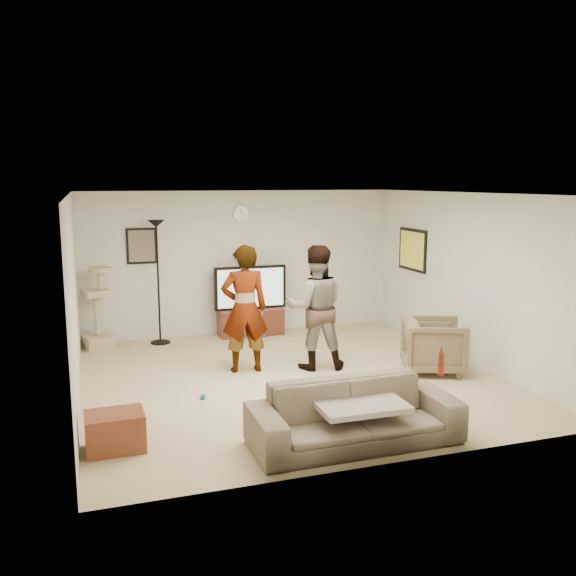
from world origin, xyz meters
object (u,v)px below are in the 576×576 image
object	(u,v)px
tv	(250,287)
armchair	(434,346)
person_left	(244,309)
tv_stand	(251,322)
beer_bottle	(441,364)
floor_lamp	(158,283)
person_right	(315,307)
sofa	(355,414)
cat_tree	(97,308)
side_table	(115,431)

from	to	relation	value
tv	armchair	world-z (taller)	tv
person_left	armchair	distance (m)	2.72
tv_stand	person_left	size ratio (longest dim) A/B	0.62
person_left	beer_bottle	bearing A→B (deg)	122.41
floor_lamp	person_right	size ratio (longest dim) A/B	1.15
tv	armchair	xyz separation A→B (m)	(1.91, -2.86, -0.46)
tv_stand	tv	world-z (taller)	tv
tv_stand	beer_bottle	xyz separation A→B (m)	(0.84, -4.73, 0.52)
person_right	tv	bearing A→B (deg)	-68.39
person_left	sofa	distance (m)	2.83
tv_stand	beer_bottle	distance (m)	4.83
floor_lamp	sofa	size ratio (longest dim) A/B	0.95
tv	beer_bottle	distance (m)	4.80
cat_tree	person_right	world-z (taller)	person_right
armchair	sofa	bearing A→B (deg)	153.96
floor_lamp	armchair	bearing A→B (deg)	-38.44
floor_lamp	tv	bearing A→B (deg)	3.37
floor_lamp	person_right	xyz separation A→B (m)	(1.96, -2.08, -0.13)
sofa	beer_bottle	bearing A→B (deg)	-0.20
armchair	side_table	world-z (taller)	armchair
tv_stand	floor_lamp	distance (m)	1.77
tv_stand	floor_lamp	xyz separation A→B (m)	(-1.58, -0.09, 0.79)
floor_lamp	armchair	distance (m)	4.50
tv	side_table	bearing A→B (deg)	-121.27
tv_stand	sofa	xyz separation A→B (m)	(-0.15, -4.73, 0.08)
floor_lamp	sofa	distance (m)	4.90
tv	beer_bottle	world-z (taller)	tv
person_right	armchair	bearing A→B (deg)	167.11
person_left	person_right	bearing A→B (deg)	174.55
floor_lamp	cat_tree	bearing A→B (deg)	178.86
tv_stand	side_table	distance (m)	4.81
cat_tree	armchair	distance (m)	5.28
cat_tree	sofa	xyz separation A→B (m)	(2.41, -4.65, -0.35)
person_right	sofa	size ratio (longest dim) A/B	0.83
beer_bottle	side_table	bearing A→B (deg)	169.48
person_left	beer_bottle	size ratio (longest dim) A/B	7.22
armchair	beer_bottle	bearing A→B (deg)	171.95
person_right	cat_tree	bearing A→B (deg)	-23.86
tv	person_right	world-z (taller)	person_right
floor_lamp	person_right	distance (m)	2.86
beer_bottle	side_table	xyz separation A→B (m)	(-3.33, 0.62, -0.56)
sofa	tv	bearing A→B (deg)	87.95
tv_stand	person_right	xyz separation A→B (m)	(0.38, -2.17, 0.66)
floor_lamp	beer_bottle	distance (m)	5.23
tv_stand	person_right	world-z (taller)	person_right
cat_tree	beer_bottle	size ratio (longest dim) A/B	5.31
tv_stand	sofa	distance (m)	4.73
beer_bottle	side_table	size ratio (longest dim) A/B	0.44
floor_lamp	cat_tree	world-z (taller)	floor_lamp
tv	beer_bottle	size ratio (longest dim) A/B	5.07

